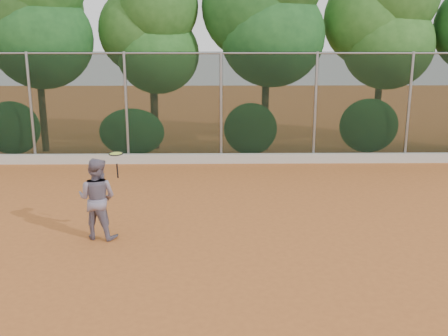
{
  "coord_description": "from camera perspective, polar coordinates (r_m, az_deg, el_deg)",
  "views": [
    {
      "loc": [
        -0.15,
        -8.82,
        3.64
      ],
      "look_at": [
        0.0,
        1.0,
        1.25
      ],
      "focal_mm": 40.0,
      "sensor_mm": 36.0,
      "label": 1
    }
  ],
  "objects": [
    {
      "name": "ground",
      "position": [
        9.54,
        0.09,
        -8.75
      ],
      "size": [
        80.0,
        80.0,
        0.0
      ],
      "primitive_type": "plane",
      "color": "#BC652C",
      "rests_on": "ground"
    },
    {
      "name": "foliage_backdrop",
      "position": [
        17.82,
        -2.25,
        16.12
      ],
      "size": [
        23.7,
        3.63,
        7.55
      ],
      "color": "#3E2518",
      "rests_on": "ground"
    },
    {
      "name": "chainlink_fence",
      "position": [
        15.92,
        -0.34,
        7.25
      ],
      "size": [
        24.09,
        0.09,
        3.5
      ],
      "color": "black",
      "rests_on": "ground"
    },
    {
      "name": "tennis_racket",
      "position": [
        9.62,
        -12.23,
        1.39
      ],
      "size": [
        0.32,
        0.32,
        0.51
      ],
      "color": "black",
      "rests_on": "ground"
    },
    {
      "name": "tennis_player",
      "position": [
        9.93,
        -14.3,
        -3.4
      ],
      "size": [
        0.89,
        0.77,
        1.59
      ],
      "primitive_type": "imported",
      "rotation": [
        0.0,
        0.0,
        2.9
      ],
      "color": "slate",
      "rests_on": "ground"
    },
    {
      "name": "concrete_curb",
      "position": [
        16.02,
        -0.32,
        1.1
      ],
      "size": [
        24.0,
        0.2,
        0.3
      ],
      "primitive_type": "cube",
      "color": "beige",
      "rests_on": "ground"
    }
  ]
}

